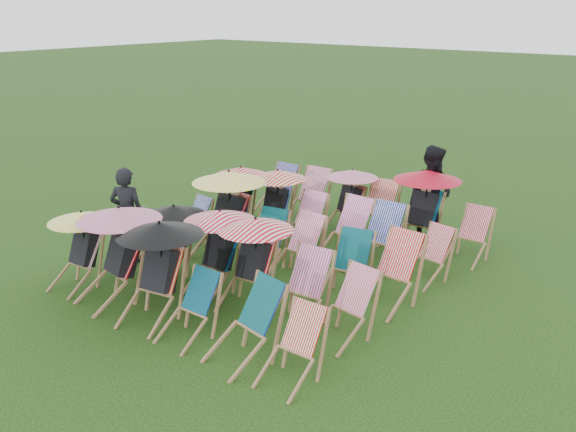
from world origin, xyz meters
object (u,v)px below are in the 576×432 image
Objects in this scene: deckchair_29 at (469,236)px; deckchair_0 at (78,248)px; deckchair_5 at (291,348)px; person_left at (127,215)px; person_rear at (431,194)px.

deckchair_0 is at bearing -131.24° from deckchair_29.
deckchair_0 reaches higher than deckchair_5.
deckchair_0 is 1.18m from person_left.
deckchair_5 is 4.51m from person_left.
person_rear reaches higher than deckchair_29.
person_left reaches higher than deckchair_5.
deckchair_5 is (4.07, -0.05, -0.20)m from deckchair_0.
deckchair_5 is 0.98× the size of deckchair_29.
person_left is (-4.34, 1.19, 0.37)m from deckchair_5.
deckchair_0 is 4.07m from deckchair_5.
deckchair_0 is at bearing 178.77° from deckchair_5.
person_left reaches higher than deckchair_0.
deckchair_5 is at bearing 139.13° from person_left.
deckchair_0 reaches higher than deckchair_29.
person_rear reaches higher than person_left.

